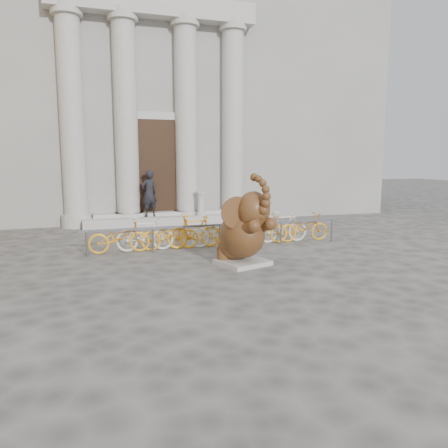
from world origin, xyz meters
name	(u,v)px	position (x,y,z in m)	size (l,w,h in m)	color
ground	(240,291)	(0.00, 0.00, 0.00)	(80.00, 80.00, 0.00)	#474442
classical_building	(139,92)	(0.00, 14.93, 5.98)	(22.00, 10.70, 12.00)	gray
entrance_steps	(160,220)	(0.00, 9.40, 0.18)	(6.00, 1.20, 0.36)	#A8A59E
elephant_statue	(244,232)	(0.85, 2.06, 0.83)	(1.53, 1.81, 2.29)	#A8A59E
bike_rack	(218,230)	(0.92, 4.50, 0.50)	(8.00, 0.53, 1.00)	slate
pedestrian	(149,193)	(-0.44, 9.33, 1.28)	(0.67, 0.44, 1.85)	black
balustrade_post	(201,204)	(1.61, 9.10, 0.81)	(0.40, 0.40, 0.97)	#A8A59E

